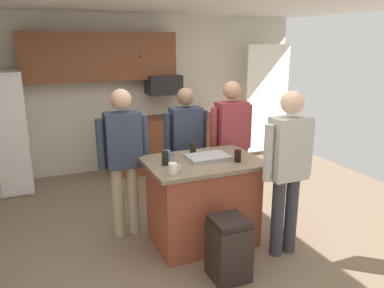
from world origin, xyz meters
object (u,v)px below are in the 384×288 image
(mug_blue_stoneware, at_px, (173,169))
(glass_dark_ale, at_px, (193,149))
(person_elder_center, at_px, (186,143))
(person_host_foreground, at_px, (124,154))
(microwave_over_range, at_px, (164,85))
(mug_ceramic_white, at_px, (167,155))
(kitchen_island, at_px, (203,201))
(person_guest_by_door, at_px, (231,139))
(tumbler_amber, at_px, (165,158))
(serving_tray, at_px, (208,157))
(trash_bin, at_px, (229,248))
(glass_pilsner, at_px, (238,156))
(person_guest_left, at_px, (288,163))

(mug_blue_stoneware, height_order, glass_dark_ale, glass_dark_ale)
(person_elder_center, distance_m, person_host_foreground, 0.90)
(microwave_over_range, relative_size, person_elder_center, 0.35)
(mug_ceramic_white, bearing_deg, person_elder_center, 53.30)
(kitchen_island, bearing_deg, person_guest_by_door, 41.47)
(tumbler_amber, relative_size, glass_dark_ale, 1.09)
(person_host_foreground, bearing_deg, serving_tray, 3.14)
(mug_ceramic_white, height_order, glass_dark_ale, glass_dark_ale)
(glass_dark_ale, height_order, trash_bin, glass_dark_ale)
(person_host_foreground, height_order, glass_pilsner, person_host_foreground)
(person_guest_left, bearing_deg, tumbler_amber, 11.74)
(person_host_foreground, relative_size, glass_pilsner, 13.29)
(mug_ceramic_white, distance_m, trash_bin, 1.15)
(person_guest_by_door, bearing_deg, mug_blue_stoneware, -3.65)
(kitchen_island, bearing_deg, glass_pilsner, -30.41)
(person_elder_center, height_order, person_host_foreground, person_host_foreground)
(person_guest_by_door, xyz_separation_m, glass_pilsner, (-0.34, -0.75, 0.03))
(person_elder_center, bearing_deg, glass_dark_ale, -5.03)
(microwave_over_range, height_order, tumbler_amber, microwave_over_range)
(mug_ceramic_white, relative_size, glass_dark_ale, 0.91)
(tumbler_amber, height_order, serving_tray, tumbler_amber)
(person_guest_by_door, distance_m, mug_blue_stoneware, 1.37)
(mug_ceramic_white, bearing_deg, person_guest_by_door, 22.88)
(mug_ceramic_white, relative_size, trash_bin, 0.20)
(glass_pilsner, bearing_deg, person_host_foreground, 147.13)
(mug_ceramic_white, height_order, trash_bin, mug_ceramic_white)
(mug_blue_stoneware, xyz_separation_m, serving_tray, (0.50, 0.29, -0.03))
(person_host_foreground, distance_m, mug_ceramic_white, 0.52)
(microwave_over_range, relative_size, trash_bin, 0.92)
(person_guest_left, bearing_deg, microwave_over_range, -47.14)
(person_host_foreground, bearing_deg, trash_bin, -26.65)
(kitchen_island, height_order, mug_blue_stoneware, mug_blue_stoneware)
(person_guest_by_door, relative_size, glass_dark_ale, 13.03)
(microwave_over_range, xyz_separation_m, person_host_foreground, (-1.20, -2.11, -0.48))
(mug_ceramic_white, height_order, serving_tray, mug_ceramic_white)
(person_guest_by_door, height_order, tumbler_amber, person_guest_by_door)
(mug_ceramic_white, xyz_separation_m, serving_tray, (0.41, -0.13, -0.03))
(kitchen_island, xyz_separation_m, tumbler_amber, (-0.42, 0.02, 0.54))
(person_host_foreground, height_order, tumbler_amber, person_host_foreground)
(person_guest_by_door, relative_size, mug_blue_stoneware, 13.78)
(person_host_foreground, xyz_separation_m, mug_ceramic_white, (0.39, -0.34, 0.03))
(person_elder_center, height_order, mug_ceramic_white, person_elder_center)
(glass_dark_ale, bearing_deg, person_elder_center, 76.43)
(mug_ceramic_white, bearing_deg, glass_dark_ale, 15.17)
(person_guest_left, distance_m, mug_ceramic_white, 1.24)
(person_guest_by_door, distance_m, glass_pilsner, 0.83)
(person_elder_center, xyz_separation_m, serving_tray, (-0.05, -0.75, 0.04))
(person_guest_by_door, bearing_deg, serving_tray, 1.96)
(person_elder_center, bearing_deg, kitchen_island, -0.00)
(person_guest_by_door, height_order, serving_tray, person_guest_by_door)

